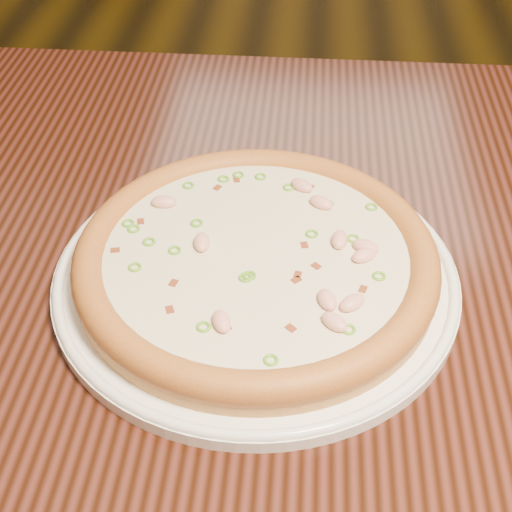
{
  "coord_description": "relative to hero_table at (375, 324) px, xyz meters",
  "views": [
    {
      "loc": [
        -0.03,
        -1.44,
        1.19
      ],
      "look_at": [
        -0.07,
        -0.98,
        0.78
      ],
      "focal_mm": 50.0,
      "sensor_mm": 36.0,
      "label": 1
    }
  ],
  "objects": [
    {
      "name": "ground",
      "position": [
        -0.05,
        0.93,
        -0.65
      ],
      "size": [
        9.0,
        9.0,
        0.0
      ],
      "primitive_type": "plane",
      "color": "black"
    },
    {
      "name": "hero_table",
      "position": [
        0.0,
        0.0,
        0.0
      ],
      "size": [
        1.2,
        0.8,
        0.75
      ],
      "color": "black",
      "rests_on": "ground"
    },
    {
      "name": "plate",
      "position": [
        -0.12,
        -0.05,
        0.11
      ],
      "size": [
        0.36,
        0.36,
        0.02
      ],
      "color": "white",
      "rests_on": "hero_table"
    },
    {
      "name": "pizza",
      "position": [
        -0.12,
        -0.05,
        0.13
      ],
      "size": [
        0.32,
        0.32,
        0.03
      ],
      "color": "#BF8848",
      "rests_on": "plate"
    }
  ]
}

